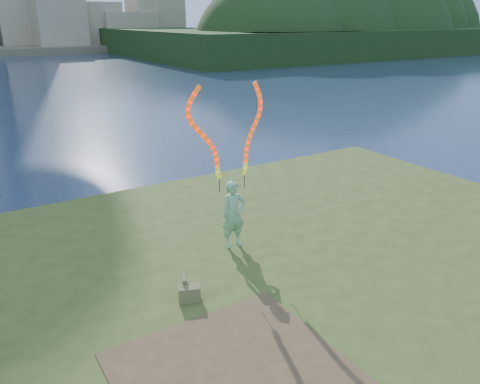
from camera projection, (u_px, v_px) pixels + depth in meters
ground at (244, 281)px, 10.65m from camera, size 320.00×320.00×0.00m
grassy_knoll at (310, 320)px, 8.71m from camera, size 20.00×18.00×0.80m
dirt_patch at (235, 374)px, 6.73m from camera, size 3.20×3.00×0.02m
wooded_hill at (340, 49)px, 87.85m from camera, size 78.00×50.00×63.00m
woman_with_ribbons at (233, 185)px, 10.10m from camera, size 2.01×0.40×3.92m
canvas_bag at (189, 292)px, 8.48m from camera, size 0.46×0.52×0.38m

